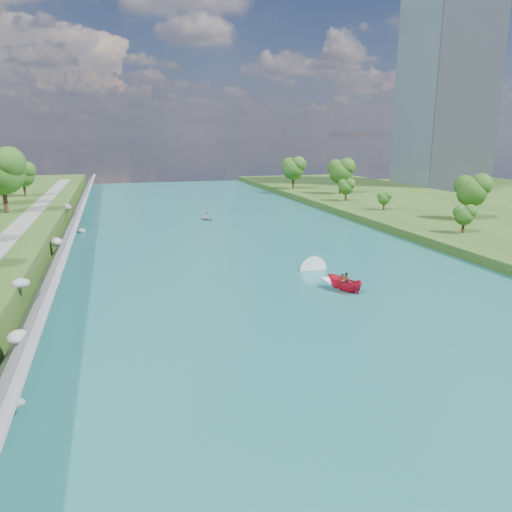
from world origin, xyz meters
name	(u,v)px	position (x,y,z in m)	size (l,w,h in m)	color
ground	(311,306)	(0.00, 0.00, 0.00)	(260.00, 260.00, 0.00)	#2D5119
river_water	(256,259)	(0.00, 20.00, 0.05)	(55.00, 240.00, 0.10)	#195D62
riprap_bank	(57,261)	(-25.85, 19.37, 1.80)	(4.97, 236.00, 4.35)	slate
office_tower	(445,91)	(82.50, 95.00, 30.00)	(22.00, 22.00, 60.00)	gray
trees_east	(479,199)	(39.22, 23.76, 6.69)	(19.35, 141.71, 11.91)	#2C4E14
motorboat	(340,281)	(5.36, 4.62, 0.86)	(3.60, 19.20, 2.05)	red
raft	(207,218)	(-0.65, 53.90, 0.46)	(3.33, 3.49, 1.62)	gray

